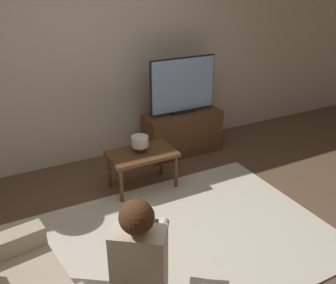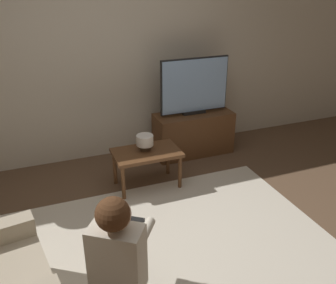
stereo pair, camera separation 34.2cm
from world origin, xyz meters
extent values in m
plane|color=brown|center=(0.00, 0.00, 0.00)|extent=(10.00, 10.00, 0.00)
cube|color=beige|center=(0.00, 1.93, 1.30)|extent=(10.00, 0.06, 2.60)
cube|color=beige|center=(0.00, 0.00, 0.01)|extent=(2.98, 1.87, 0.02)
cube|color=brown|center=(1.05, 1.53, 0.27)|extent=(0.98, 0.39, 0.54)
cube|color=black|center=(1.05, 1.53, 0.56)|extent=(0.29, 0.08, 0.04)
cube|color=black|center=(1.05, 1.54, 0.90)|extent=(0.87, 0.03, 0.67)
cube|color=#8CB2E0|center=(1.05, 1.53, 0.90)|extent=(0.84, 0.04, 0.64)
cube|color=brown|center=(0.24, 0.96, 0.40)|extent=(0.70, 0.44, 0.04)
cylinder|color=brown|center=(-0.07, 0.78, 0.19)|extent=(0.04, 0.04, 0.39)
cylinder|color=brown|center=(0.55, 0.78, 0.19)|extent=(0.04, 0.04, 0.39)
cylinder|color=brown|center=(-0.07, 1.14, 0.19)|extent=(0.04, 0.04, 0.39)
cylinder|color=brown|center=(0.55, 1.14, 0.19)|extent=(0.04, 0.04, 0.39)
cube|color=beige|center=(-0.47, -0.59, 0.50)|extent=(0.39, 0.36, 0.47)
sphere|color=tan|center=(-0.47, -0.59, 0.84)|extent=(0.21, 0.21, 0.21)
sphere|color=#4C2D19|center=(-0.48, -0.61, 0.86)|extent=(0.21, 0.21, 0.21)
cube|color=black|center=(-0.25, -0.29, 0.52)|extent=(0.13, 0.11, 0.04)
cylinder|color=beige|center=(-0.24, -0.45, 0.52)|extent=(0.23, 0.28, 0.07)
cylinder|color=beige|center=(-0.40, -0.33, 0.52)|extent=(0.23, 0.28, 0.07)
cylinder|color=#4C3823|center=(0.24, 1.00, 0.45)|extent=(0.10, 0.10, 0.06)
cylinder|color=silver|center=(0.24, 1.00, 0.54)|extent=(0.18, 0.18, 0.11)
camera|label=1|loc=(-1.15, -2.28, 2.16)|focal=40.00mm
camera|label=2|loc=(-0.84, -2.43, 2.16)|focal=40.00mm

